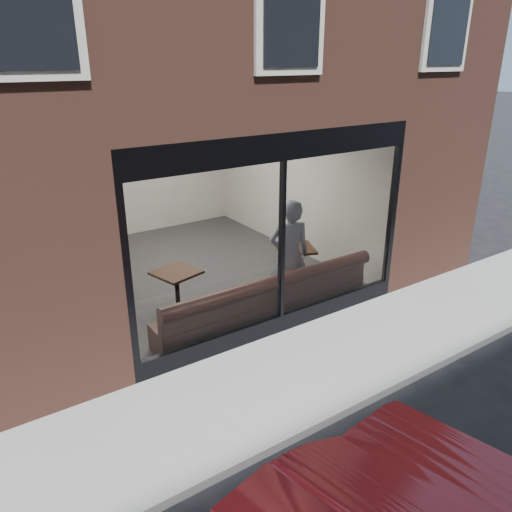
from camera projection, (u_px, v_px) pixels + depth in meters
ground at (372, 396)px, 6.60m from camera, size 120.00×120.00×0.00m
sidewalk_near at (322, 361)px, 7.36m from camera, size 40.00×2.00×0.01m
kerb_near at (376, 395)px, 6.54m from camera, size 40.00×0.10×0.12m
host_building_pier_right at (262, 155)px, 14.10m from camera, size 2.50×12.00×3.20m
host_building_backfill at (97, 152)px, 14.46m from camera, size 5.00×6.00×3.20m
cafe_floor at (196, 270)px, 10.43m from camera, size 6.00×6.00×0.00m
cafe_ceiling at (188, 114)px, 9.25m from camera, size 6.00×6.00×0.00m
cafe_wall_back at (136, 171)px, 12.14m from camera, size 5.00×0.00×5.00m
cafe_wall_left at (63, 218)px, 8.55m from camera, size 0.00×6.00×6.00m
cafe_wall_right at (292, 181)px, 11.14m from camera, size 0.00×6.00×6.00m
storefront_kick at (280, 323)px, 8.12m from camera, size 5.00×0.10×0.30m
storefront_header at (284, 146)px, 7.06m from camera, size 5.00×0.10×0.40m
storefront_mullion at (282, 242)px, 7.60m from camera, size 0.06×0.10×2.50m
storefront_glass at (283, 243)px, 7.57m from camera, size 4.80×0.00×4.80m
banquette at (266, 309)px, 8.40m from camera, size 4.00×0.55×0.45m
person at (289, 255)px, 8.63m from camera, size 0.84×0.69×1.98m
cafe_table_left at (176, 273)px, 8.54m from camera, size 0.84×0.84×0.04m
cafe_table_right at (296, 249)px, 9.61m from camera, size 0.91×0.91×0.04m
cafe_chair_right at (287, 263)px, 10.22m from camera, size 0.48×0.48×0.04m
wall_poster at (67, 224)px, 8.57m from camera, size 0.02×0.62×0.83m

